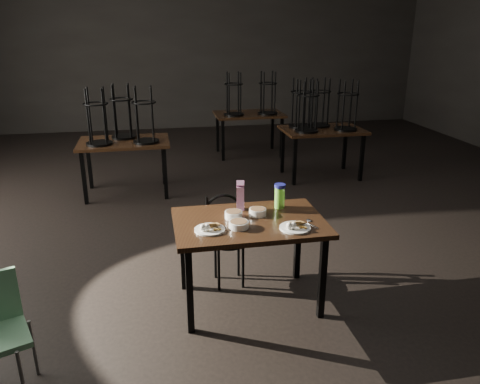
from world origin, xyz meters
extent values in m
plane|color=black|center=(0.00, 0.00, 0.00)|extent=(12.00, 12.00, 0.00)
cube|color=black|center=(0.00, 6.00, 1.60)|extent=(10.00, 0.04, 3.20)
cube|color=black|center=(-0.48, -1.29, 0.73)|extent=(1.20, 0.80, 0.04)
cube|color=black|center=(-1.00, -1.61, 0.35)|extent=(0.05, 0.05, 0.71)
cube|color=black|center=(0.04, -1.61, 0.35)|extent=(0.05, 0.05, 0.71)
cube|color=black|center=(-1.00, -0.97, 0.35)|extent=(0.05, 0.05, 0.71)
cube|color=black|center=(0.04, -0.97, 0.35)|extent=(0.05, 0.05, 0.71)
cylinder|color=white|center=(-0.81, -1.42, 0.76)|extent=(0.23, 0.23, 0.01)
cube|color=olive|center=(-0.81, -1.39, 0.81)|extent=(0.08, 0.08, 0.04)
cube|color=olive|center=(-0.78, -1.39, 0.81)|extent=(0.10, 0.10, 0.03)
ellipsoid|color=white|center=(-0.87, -1.46, 0.79)|extent=(0.05, 0.05, 0.06)
ellipsoid|color=white|center=(-0.84, -1.46, 0.79)|extent=(0.05, 0.05, 0.06)
cylinder|color=white|center=(-0.17, -1.51, 0.76)|extent=(0.24, 0.24, 0.01)
cube|color=olive|center=(-0.16, -1.48, 0.81)|extent=(0.09, 0.09, 0.04)
cube|color=olive|center=(-0.13, -1.48, 0.81)|extent=(0.10, 0.10, 0.03)
ellipsoid|color=white|center=(-0.22, -1.55, 0.79)|extent=(0.05, 0.05, 0.06)
ellipsoid|color=white|center=(-0.19, -1.55, 0.79)|extent=(0.05, 0.05, 0.06)
cylinder|color=white|center=(-0.59, -1.22, 0.78)|extent=(0.14, 0.14, 0.06)
cylinder|color=brown|center=(-0.59, -1.22, 0.80)|extent=(0.12, 0.12, 0.01)
cylinder|color=white|center=(-0.39, -1.20, 0.78)|extent=(0.14, 0.14, 0.06)
cylinder|color=brown|center=(-0.39, -1.20, 0.80)|extent=(0.12, 0.12, 0.01)
cylinder|color=white|center=(-0.59, -1.42, 0.78)|extent=(0.15, 0.15, 0.05)
cylinder|color=brown|center=(-0.59, -1.42, 0.79)|extent=(0.13, 0.13, 0.01)
cube|color=#931A6B|center=(-0.50, -1.05, 0.85)|extent=(0.07, 0.07, 0.21)
cube|color=#931A6B|center=(-0.50, -1.05, 0.98)|extent=(0.07, 0.07, 0.06)
cylinder|color=#7CE142|center=(-0.17, -1.07, 0.84)|extent=(0.09, 0.09, 0.18)
cylinder|color=navy|center=(-0.17, -1.07, 0.95)|extent=(0.10, 0.10, 0.03)
ellipsoid|color=silver|center=(-0.02, -1.39, 0.75)|extent=(0.06, 0.07, 0.01)
cube|color=silver|center=(-0.02, -1.49, 0.75)|extent=(0.05, 0.12, 0.00)
cylinder|color=black|center=(-0.59, -0.95, 0.43)|extent=(0.38, 0.38, 0.03)
torus|color=black|center=(-0.62, -0.79, 0.62)|extent=(0.37, 0.09, 0.37)
cylinder|color=black|center=(-0.48, -0.84, 0.21)|extent=(0.02, 0.02, 0.43)
cylinder|color=black|center=(-0.70, -0.84, 0.21)|extent=(0.02, 0.02, 0.43)
cylinder|color=black|center=(-0.70, -1.06, 0.21)|extent=(0.02, 0.02, 0.43)
cylinder|color=black|center=(-0.48, -1.06, 0.21)|extent=(0.02, 0.02, 0.43)
cylinder|color=slate|center=(-2.06, -2.19, 0.21)|extent=(0.02, 0.02, 0.42)
cylinder|color=slate|center=(-2.06, -1.88, 0.21)|extent=(0.02, 0.02, 0.42)
cube|color=black|center=(-1.58, 1.69, 0.73)|extent=(1.20, 0.80, 0.04)
cube|color=black|center=(-2.10, 1.37, 0.35)|extent=(0.05, 0.05, 0.71)
cube|color=black|center=(-1.06, 1.37, 0.35)|extent=(0.05, 0.05, 0.71)
cube|color=black|center=(-2.10, 2.01, 0.35)|extent=(0.05, 0.05, 0.71)
cube|color=black|center=(-1.06, 2.01, 0.35)|extent=(0.05, 0.05, 0.71)
cylinder|color=black|center=(-1.88, 1.54, 0.77)|extent=(0.34, 0.34, 0.03)
torus|color=black|center=(-1.88, 1.54, 1.27)|extent=(0.32, 0.32, 0.02)
cylinder|color=black|center=(-1.78, 1.64, 1.13)|extent=(0.03, 0.03, 0.70)
cylinder|color=black|center=(-1.98, 1.64, 1.13)|extent=(0.03, 0.03, 0.70)
cylinder|color=black|center=(-1.98, 1.44, 1.13)|extent=(0.03, 0.03, 0.70)
cylinder|color=black|center=(-1.78, 1.44, 1.13)|extent=(0.03, 0.03, 0.70)
cylinder|color=black|center=(-1.28, 1.54, 0.77)|extent=(0.34, 0.34, 0.03)
torus|color=black|center=(-1.28, 1.54, 1.27)|extent=(0.32, 0.32, 0.02)
cylinder|color=black|center=(-1.18, 1.64, 1.13)|extent=(0.03, 0.03, 0.70)
cylinder|color=black|center=(-1.38, 1.64, 1.13)|extent=(0.03, 0.03, 0.70)
cylinder|color=black|center=(-1.38, 1.44, 1.13)|extent=(0.03, 0.03, 0.70)
cylinder|color=black|center=(-1.18, 1.44, 1.13)|extent=(0.03, 0.03, 0.70)
cylinder|color=black|center=(-1.58, 1.87, 0.77)|extent=(0.34, 0.34, 0.03)
torus|color=black|center=(-1.58, 1.87, 1.27)|extent=(0.32, 0.32, 0.02)
cylinder|color=black|center=(-1.48, 1.97, 1.13)|extent=(0.03, 0.03, 0.70)
cylinder|color=black|center=(-1.68, 1.97, 1.13)|extent=(0.03, 0.03, 0.70)
cylinder|color=black|center=(-1.68, 1.77, 1.13)|extent=(0.03, 0.03, 0.70)
cylinder|color=black|center=(-1.48, 1.77, 1.13)|extent=(0.03, 0.03, 0.70)
cube|color=black|center=(1.33, 1.92, 0.73)|extent=(1.20, 0.80, 0.04)
cube|color=black|center=(0.81, 1.60, 0.35)|extent=(0.05, 0.05, 0.71)
cube|color=black|center=(1.85, 1.60, 0.35)|extent=(0.05, 0.05, 0.71)
cube|color=black|center=(0.81, 2.24, 0.35)|extent=(0.05, 0.05, 0.71)
cube|color=black|center=(1.85, 2.24, 0.35)|extent=(0.05, 0.05, 0.71)
cylinder|color=black|center=(1.03, 1.77, 0.77)|extent=(0.34, 0.34, 0.03)
torus|color=black|center=(1.03, 1.77, 1.27)|extent=(0.32, 0.32, 0.02)
cylinder|color=black|center=(1.13, 1.87, 1.13)|extent=(0.03, 0.03, 0.70)
cylinder|color=black|center=(0.93, 1.87, 1.13)|extent=(0.03, 0.03, 0.70)
cylinder|color=black|center=(0.93, 1.67, 1.13)|extent=(0.03, 0.03, 0.70)
cylinder|color=black|center=(1.13, 1.67, 1.13)|extent=(0.03, 0.03, 0.70)
cylinder|color=black|center=(1.63, 1.77, 0.77)|extent=(0.34, 0.34, 0.03)
torus|color=black|center=(1.63, 1.77, 1.27)|extent=(0.32, 0.32, 0.02)
cylinder|color=black|center=(1.73, 1.87, 1.13)|extent=(0.03, 0.03, 0.70)
cylinder|color=black|center=(1.53, 1.87, 1.13)|extent=(0.03, 0.03, 0.70)
cylinder|color=black|center=(1.53, 1.67, 1.13)|extent=(0.03, 0.03, 0.70)
cylinder|color=black|center=(1.73, 1.67, 1.13)|extent=(0.03, 0.03, 0.70)
cylinder|color=black|center=(1.33, 2.10, 0.77)|extent=(0.34, 0.34, 0.03)
torus|color=black|center=(1.33, 2.10, 1.27)|extent=(0.32, 0.32, 0.02)
cylinder|color=black|center=(1.43, 2.20, 1.13)|extent=(0.03, 0.03, 0.70)
cylinder|color=black|center=(1.23, 2.20, 1.13)|extent=(0.03, 0.03, 0.70)
cylinder|color=black|center=(1.23, 2.00, 1.13)|extent=(0.03, 0.03, 0.70)
cylinder|color=black|center=(1.43, 2.00, 1.13)|extent=(0.03, 0.03, 0.70)
cylinder|color=black|center=(1.03, 2.10, 0.77)|extent=(0.34, 0.34, 0.03)
torus|color=black|center=(1.03, 2.10, 1.27)|extent=(0.32, 0.32, 0.02)
cylinder|color=black|center=(1.13, 2.20, 1.13)|extent=(0.03, 0.03, 0.70)
cylinder|color=black|center=(0.93, 2.20, 1.13)|extent=(0.03, 0.03, 0.70)
cylinder|color=black|center=(0.93, 2.00, 1.13)|extent=(0.03, 0.03, 0.70)
cylinder|color=black|center=(1.13, 2.00, 1.13)|extent=(0.03, 0.03, 0.70)
cube|color=black|center=(0.51, 3.42, 0.73)|extent=(1.20, 0.80, 0.04)
cube|color=black|center=(-0.01, 3.10, 0.35)|extent=(0.05, 0.05, 0.71)
cube|color=black|center=(1.03, 3.10, 0.35)|extent=(0.05, 0.05, 0.71)
cube|color=black|center=(-0.01, 3.74, 0.35)|extent=(0.05, 0.05, 0.71)
cube|color=black|center=(1.03, 3.74, 0.35)|extent=(0.05, 0.05, 0.71)
cylinder|color=black|center=(0.21, 3.27, 0.77)|extent=(0.34, 0.34, 0.03)
torus|color=black|center=(0.21, 3.27, 1.27)|extent=(0.32, 0.32, 0.02)
cylinder|color=black|center=(0.31, 3.37, 1.13)|extent=(0.03, 0.03, 0.70)
cylinder|color=black|center=(0.11, 3.37, 1.13)|extent=(0.03, 0.03, 0.70)
cylinder|color=black|center=(0.11, 3.17, 1.13)|extent=(0.03, 0.03, 0.70)
cylinder|color=black|center=(0.31, 3.17, 1.13)|extent=(0.03, 0.03, 0.70)
cylinder|color=black|center=(0.81, 3.27, 0.77)|extent=(0.34, 0.34, 0.03)
torus|color=black|center=(0.81, 3.27, 1.27)|extent=(0.32, 0.32, 0.02)
cylinder|color=black|center=(0.91, 3.37, 1.13)|extent=(0.03, 0.03, 0.70)
cylinder|color=black|center=(0.71, 3.37, 1.13)|extent=(0.03, 0.03, 0.70)
cylinder|color=black|center=(0.71, 3.17, 1.13)|extent=(0.03, 0.03, 0.70)
cylinder|color=black|center=(0.91, 3.17, 1.13)|extent=(0.03, 0.03, 0.70)
camera|label=1|loc=(-1.20, -4.65, 2.22)|focal=35.00mm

